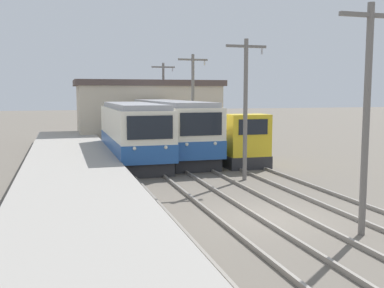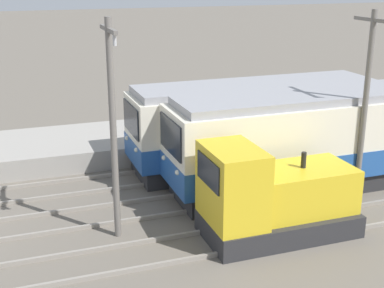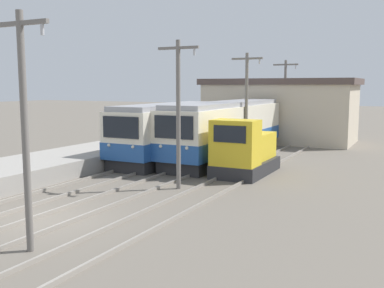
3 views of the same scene
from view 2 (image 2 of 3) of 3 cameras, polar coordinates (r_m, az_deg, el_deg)
name	(u,v)px [view 2 (image 2 of 3)]	position (r m, az deg, el deg)	size (l,w,h in m)	color
commuter_train_left	(255,128)	(22.32, 6.71, 1.74)	(2.84, 10.54, 3.57)	#28282B
commuter_train_center	(347,140)	(21.28, 16.17, 0.42)	(2.84, 14.22, 3.67)	#28282B
shunting_locomotive	(272,199)	(16.67, 8.53, -5.80)	(2.40, 4.77, 3.00)	#28282B
catenary_mast_mid	(113,123)	(15.72, -8.43, 2.24)	(2.00, 0.20, 6.69)	slate
catenary_mast_far	(366,100)	(19.34, 18.05, 4.52)	(2.00, 0.20, 6.69)	slate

